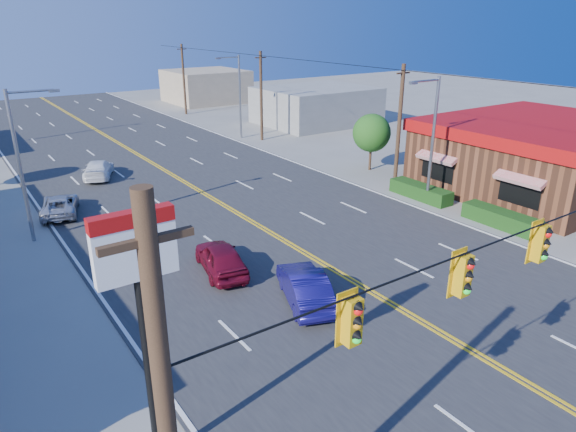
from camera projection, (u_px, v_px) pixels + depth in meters
ground at (531, 388)px, 16.56m from camera, size 160.00×160.00×0.00m
road at (232, 210)px, 31.90m from camera, size 20.00×120.00×0.06m
signal_span at (558, 252)px, 14.74m from camera, size 24.32×0.34×9.00m
kfc at (539, 155)px, 35.49m from camera, size 16.30×12.40×4.70m
pizza_hut_sign at (140, 293)px, 11.93m from camera, size 1.90×0.30×6.85m
streetlight_se at (431, 135)px, 31.42m from camera, size 2.55×0.25×8.00m
streetlight_ne at (238, 92)px, 49.85m from camera, size 2.55×0.25×8.00m
streetlight_sw at (23, 158)px, 26.10m from camera, size 2.55×0.25×8.00m
utility_pole_near at (399, 127)px, 35.35m from camera, size 0.28×0.28×8.40m
utility_pole_mid at (261, 97)px, 49.17m from camera, size 0.28×0.28×8.40m
utility_pole_far at (184, 80)px, 62.99m from camera, size 0.28×0.28×8.40m
tree_kfc_rear at (372, 133)px, 39.57m from camera, size 2.94×2.94×4.41m
bld_east_mid at (316, 105)px, 58.24m from camera, size 12.00×10.00×4.00m
bld_east_far at (206, 86)px, 73.46m from camera, size 10.00×10.00×4.40m
car_magenta at (221, 259)px, 23.83m from camera, size 2.55×4.51×1.45m
car_blue at (305, 288)px, 21.28m from camera, size 3.04×4.66×1.45m
car_white at (98, 170)px, 38.21m from camera, size 3.43×4.85×1.30m
car_silver at (60, 206)px, 30.99m from camera, size 3.08×4.67×1.19m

